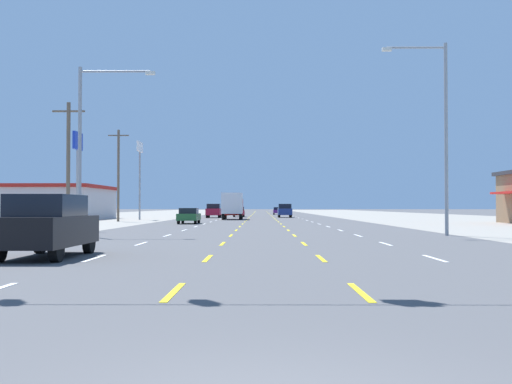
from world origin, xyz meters
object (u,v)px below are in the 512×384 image
Objects in this scene: sedan_far_left_near at (189,216)px; streetlight_left_row_0 at (88,137)px; suv_far_left_nearest at (47,225)px; hatchback_inner_left_farther at (239,212)px; streetlight_right_row_0 at (440,126)px; box_truck_inner_left_mid at (233,205)px; suv_far_left_midfar at (214,211)px; sedan_inner_right_farthest at (278,211)px; pole_sign_left_row_2 at (140,160)px; suv_inner_right_far at (285,210)px; pole_sign_left_row_1 at (78,154)px.

streetlight_left_row_0 is at bearing -97.05° from sedan_far_left_near.
suv_far_left_nearest reaches higher than sedan_far_left_near.
streetlight_right_row_0 is (13.26, -61.08, 5.28)m from hatchback_inner_left_farther.
box_truck_inner_left_mid is 12.20m from suv_far_left_midfar.
sedan_far_left_near is 0.42× the size of streetlight_right_row_0.
box_truck_inner_left_mid reaches higher than suv_far_left_nearest.
sedan_inner_right_farthest is 50.33m from pole_sign_left_row_2.
streetlight_right_row_0 is at bearing -58.75° from pole_sign_left_row_2.
streetlight_right_row_0 reaches higher than suv_inner_right_far.
suv_far_left_nearest is 1.00× the size of suv_inner_right_far.
suv_far_left_nearest is at bearing -90.08° from suv_far_left_midfar.
pole_sign_left_row_1 is at bearing -106.02° from sedan_inner_right_farthest.
sedan_far_left_near is 19.78m from pole_sign_left_row_2.
hatchback_inner_left_farther is (-6.86, 4.90, -0.24)m from suv_inner_right_far.
streetlight_left_row_0 is at bearing -180.00° from streetlight_right_row_0.
box_truck_inner_left_mid is 26.17m from pole_sign_left_row_1.
suv_far_left_nearest is 0.52× the size of streetlight_left_row_0.
suv_inner_right_far is at bearing 61.95° from pole_sign_left_row_1.
hatchback_inner_left_farther is at bearing 84.88° from sedan_far_left_near.
suv_far_left_nearest is at bearing -93.31° from box_truck_inner_left_mid.
pole_sign_left_row_2 is at bearing 115.06° from sedan_far_left_near.
streetlight_left_row_0 reaches higher than suv_inner_right_far.
suv_far_left_nearest is 1.26× the size of hatchback_inner_left_farther.
suv_inner_right_far is 0.46× the size of streetlight_right_row_0.
pole_sign_left_row_2 is at bearing 97.05° from streetlight_left_row_0.
hatchback_inner_left_farther is 0.87× the size of sedan_inner_right_farthest.
suv_far_left_midfar is at bearing 107.11° from streetlight_right_row_0.
suv_far_left_nearest and suv_far_left_midfar have the same top height.
pole_sign_left_row_2 is (-7.91, 16.92, 6.51)m from sedan_far_left_near.
streetlight_left_row_0 reaches higher than sedan_far_left_near.
streetlight_right_row_0 reaches higher than sedan_far_left_near.
pole_sign_left_row_2 is at bearing -118.63° from hatchback_inner_left_farther.
pole_sign_left_row_2 reaches higher than streetlight_left_row_0.
box_truck_inner_left_mid reaches higher than suv_inner_right_far.
hatchback_inner_left_farther reaches higher than sedan_far_left_near.
suv_inner_right_far is (10.28, 70.90, 0.00)m from suv_far_left_nearest.
streetlight_right_row_0 is (19.54, 0.00, 0.59)m from streetlight_left_row_0.
streetlight_right_row_0 is at bearing -72.89° from suv_far_left_midfar.
pole_sign_left_row_2 is 1.01× the size of streetlight_left_row_0.
pole_sign_left_row_1 is (-12.64, -41.50, 5.42)m from hatchback_inner_left_farther.
box_truck_inner_left_mid is (3.24, 18.63, 1.08)m from sedan_far_left_near.
pole_sign_left_row_1 is 0.76× the size of streetlight_right_row_0.
suv_far_left_nearest reaches higher than hatchback_inner_left_farther.
hatchback_inner_left_farther is 61.58m from streetlight_left_row_0.
pole_sign_left_row_2 is 0.88× the size of streetlight_right_row_0.
suv_inner_right_far is at bearing 96.51° from streetlight_right_row_0.
pole_sign_left_row_2 is (-7.86, 55.15, 6.24)m from suv_far_left_nearest.
suv_far_left_midfar reaches higher than sedan_far_left_near.
streetlight_right_row_0 reaches higher than pole_sign_left_row_2.
sedan_inner_right_farthest is at bearing 73.13° from suv_far_left_midfar.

